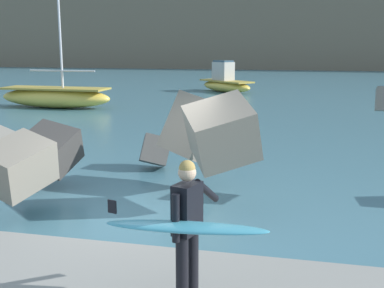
% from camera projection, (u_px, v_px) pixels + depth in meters
% --- Properties ---
extents(ground_plane, '(400.00, 400.00, 0.00)m').
position_uv_depth(ground_plane, '(145.00, 217.00, 9.46)').
color(ground_plane, '#42707F').
extents(breakwater_jetty, '(31.97, 6.28, 2.51)m').
position_uv_depth(breakwater_jetty, '(130.00, 142.00, 11.04)').
color(breakwater_jetty, '#4C4944').
rests_on(breakwater_jetty, ground).
extents(surfer_with_board, '(2.10, 1.43, 1.78)m').
position_uv_depth(surfer_with_board, '(185.00, 225.00, 5.54)').
color(surfer_with_board, black).
rests_on(surfer_with_board, walkway_path).
extents(boat_near_left, '(6.30, 1.94, 6.03)m').
position_uv_depth(boat_near_left, '(55.00, 97.00, 25.96)').
color(boat_near_left, '#EAC64C').
rests_on(boat_near_left, ground).
extents(boat_mid_left, '(4.64, 4.34, 2.24)m').
position_uv_depth(boat_mid_left, '(226.00, 82.00, 34.64)').
color(boat_mid_left, '#EAC64C').
rests_on(boat_mid_left, ground).
extents(headland_bluff, '(111.14, 33.39, 17.88)m').
position_uv_depth(headland_bluff, '(256.00, 10.00, 80.42)').
color(headland_bluff, '#756651').
rests_on(headland_bluff, ground).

